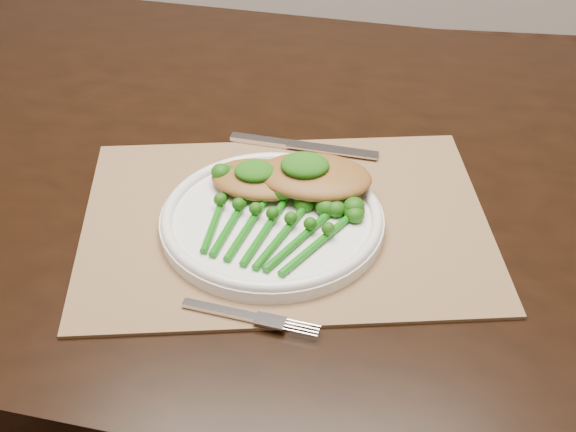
# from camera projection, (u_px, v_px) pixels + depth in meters

# --- Properties ---
(dining_table) EXTENTS (1.70, 1.09, 0.75)m
(dining_table) POSITION_uv_depth(u_px,v_px,m) (273.00, 355.00, 1.27)
(dining_table) COLOR black
(dining_table) RESTS_ON ground
(placemat) EXTENTS (0.52, 0.42, 0.00)m
(placemat) POSITION_uv_depth(u_px,v_px,m) (285.00, 222.00, 0.94)
(placemat) COLOR olive
(placemat) RESTS_ON dining_table
(dinner_plate) EXTENTS (0.26, 0.26, 0.02)m
(dinner_plate) POSITION_uv_depth(u_px,v_px,m) (272.00, 219.00, 0.92)
(dinner_plate) COLOR white
(dinner_plate) RESTS_ON placemat
(knife) EXTENTS (0.20, 0.04, 0.01)m
(knife) POSITION_uv_depth(u_px,v_px,m) (289.00, 144.00, 1.06)
(knife) COLOR silver
(knife) RESTS_ON placemat
(fork) EXTENTS (0.15, 0.04, 0.00)m
(fork) POSITION_uv_depth(u_px,v_px,m) (259.00, 319.00, 0.80)
(fork) COLOR silver
(fork) RESTS_ON placemat
(chicken_fillet_left) EXTENTS (0.13, 0.09, 0.02)m
(chicken_fillet_left) POSITION_uv_depth(u_px,v_px,m) (259.00, 179.00, 0.95)
(chicken_fillet_left) COLOR olive
(chicken_fillet_left) RESTS_ON dinner_plate
(chicken_fillet_right) EXTENTS (0.14, 0.10, 0.03)m
(chicken_fillet_right) POSITION_uv_depth(u_px,v_px,m) (315.00, 176.00, 0.95)
(chicken_fillet_right) COLOR olive
(chicken_fillet_right) RESTS_ON dinner_plate
(pesto_dollop_left) EXTENTS (0.05, 0.04, 0.02)m
(pesto_dollop_left) POSITION_uv_depth(u_px,v_px,m) (255.00, 171.00, 0.94)
(pesto_dollop_left) COLOR #13480A
(pesto_dollop_left) RESTS_ON chicken_fillet_left
(pesto_dollop_right) EXTENTS (0.06, 0.05, 0.02)m
(pesto_dollop_right) POSITION_uv_depth(u_px,v_px,m) (305.00, 165.00, 0.94)
(pesto_dollop_right) COLOR #13480A
(pesto_dollop_right) RESTS_ON chicken_fillet_right
(broccolini_bundle) EXTENTS (0.19, 0.20, 0.04)m
(broccolini_bundle) POSITION_uv_depth(u_px,v_px,m) (266.00, 229.00, 0.89)
(broccolini_bundle) COLOR #0F630D
(broccolini_bundle) RESTS_ON dinner_plate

